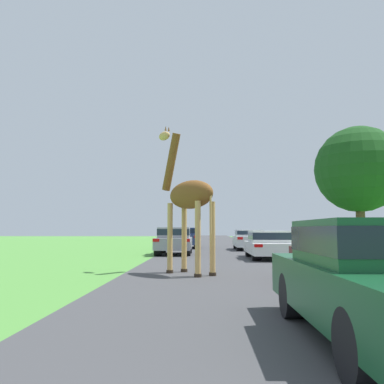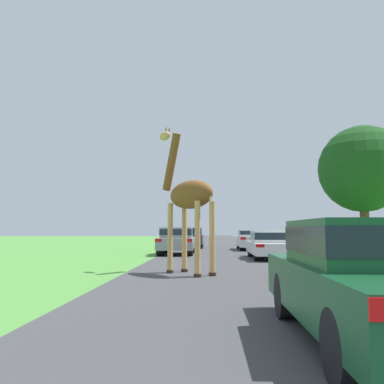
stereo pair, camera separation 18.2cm
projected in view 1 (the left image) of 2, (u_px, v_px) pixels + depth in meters
The scene contains 9 objects.
road at pixel (220, 249), 28.99m from camera, with size 7.28×120.00×0.00m.
giraffe_near_road at pixel (188, 198), 12.80m from camera, with size 2.12×2.38×4.92m.
car_lead_maroon at pixel (381, 277), 5.02m from camera, with size 1.92×4.71×1.51m.
car_queue_right at pixel (269, 244), 19.26m from camera, with size 1.97×4.56×1.31m.
car_queue_left at pixel (346, 253), 10.23m from camera, with size 1.98×4.22×1.46m.
car_far_ahead at pixel (249, 239), 27.34m from camera, with size 1.89×4.26×1.35m.
car_verge_right at pixel (174, 240), 22.36m from camera, with size 1.89×3.93×1.48m.
car_rear_follower at pixel (186, 237), 30.28m from camera, with size 1.95×4.78×1.49m.
tree_left_edge at pixel (359, 169), 27.17m from camera, with size 5.76×5.76×8.28m.
Camera 1 is at (-1.10, 0.72, 1.39)m, focal length 38.00 mm.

